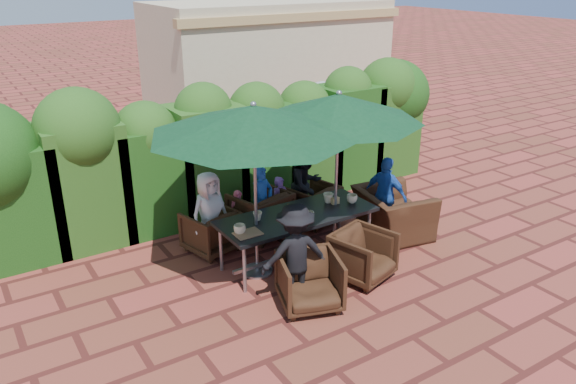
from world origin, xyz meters
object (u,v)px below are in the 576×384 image
umbrella_left (254,120)px  chair_near_right (363,253)px  chair_far_mid (260,211)px  chair_far_right (313,202)px  umbrella_right (339,108)px  chair_far_left (211,229)px  chair_near_left (310,279)px  chair_end_right (393,206)px  dining_table (297,219)px

umbrella_left → chair_near_right: (1.16, -0.92, -1.84)m
umbrella_left → chair_far_mid: size_ratio=3.35×
chair_far_right → umbrella_right: bearing=58.7°
chair_far_left → chair_near_right: (1.42, -1.85, 0.02)m
umbrella_right → chair_near_right: 2.04m
chair_near_left → chair_near_right: size_ratio=1.01×
umbrella_left → chair_far_left: umbrella_left is taller
chair_far_mid → chair_end_right: (1.81, -1.11, 0.08)m
umbrella_left → chair_near_right: 2.36m
chair_far_mid → chair_near_left: size_ratio=1.08×
umbrella_left → chair_near_left: size_ratio=3.62×
umbrella_right → chair_end_right: umbrella_right is taller
chair_far_mid → umbrella_right: bearing=109.1°
chair_far_mid → chair_far_right: chair_far_mid is taller
umbrella_left → chair_far_left: 2.09m
umbrella_left → chair_near_left: (0.15, -1.09, -1.83)m
chair_far_right → dining_table: bearing=30.6°
chair_near_left → umbrella_left: bearing=116.4°
dining_table → chair_near_right: bearing=-60.5°
chair_far_mid → chair_far_right: size_ratio=1.13×
chair_far_left → chair_near_left: size_ratio=0.94×
umbrella_right → chair_near_right: size_ratio=3.26×
chair_end_right → dining_table: bearing=97.7°
umbrella_right → chair_end_right: size_ratio=2.17×
chair_near_left → chair_end_right: 2.49m
umbrella_left → chair_far_right: (1.62, 0.94, -1.85)m
chair_far_right → chair_far_mid: bearing=-17.8°
umbrella_left → umbrella_right: same height
dining_table → umbrella_right: 1.68m
chair_far_left → chair_end_right: bearing=144.4°
chair_far_left → chair_far_right: (1.88, 0.01, 0.01)m
umbrella_right → chair_near_left: umbrella_right is taller
dining_table → umbrella_left: bearing=177.3°
chair_far_mid → chair_end_right: bearing=133.7°
dining_table → umbrella_left: (-0.66, 0.03, 1.54)m
dining_table → chair_near_left: (-0.51, -1.06, -0.29)m
chair_far_left → chair_near_left: chair_near_left is taller
chair_near_left → chair_far_right: bearing=72.9°
chair_end_right → umbrella_right: bearing=96.6°
chair_end_right → chair_near_left: bearing=123.5°
chair_near_right → chair_end_right: bearing=15.7°
umbrella_right → chair_near_left: bearing=-138.3°
umbrella_left → chair_near_left: bearing=-82.4°
umbrella_left → chair_far_right: bearing=30.2°
chair_far_left → dining_table: bearing=119.2°
chair_far_mid → chair_far_right: 0.99m
umbrella_right → chair_far_left: 2.63m
chair_far_left → chair_far_mid: 0.90m
umbrella_left → dining_table: bearing=-2.7°
dining_table → chair_far_left: (-0.92, 0.97, -0.31)m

